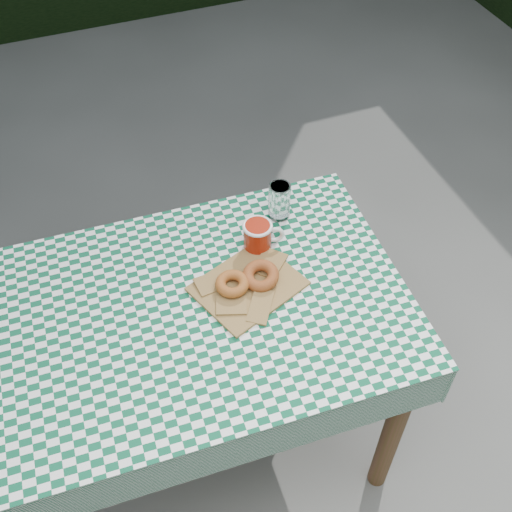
% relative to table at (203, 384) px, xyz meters
% --- Properties ---
extents(ground, '(60.00, 60.00, 0.00)m').
position_rel_table_xyz_m(ground, '(-0.12, 0.14, -0.38)').
color(ground, '#53534E').
rests_on(ground, ground).
extents(table, '(1.15, 0.79, 0.75)m').
position_rel_table_xyz_m(table, '(0.00, 0.00, 0.00)').
color(table, brown).
rests_on(table, ground).
extents(tablecloth, '(1.17, 0.81, 0.01)m').
position_rel_table_xyz_m(tablecloth, '(0.00, 0.00, 0.38)').
color(tablecloth, '#0C5032').
rests_on(tablecloth, table).
extents(paper_bag, '(0.32, 0.29, 0.01)m').
position_rel_table_xyz_m(paper_bag, '(0.16, 0.02, 0.39)').
color(paper_bag, olive).
rests_on(paper_bag, tablecloth).
extents(bagel_front, '(0.11, 0.11, 0.03)m').
position_rel_table_xyz_m(bagel_front, '(0.12, 0.02, 0.41)').
color(bagel_front, '#A25221').
rests_on(bagel_front, paper_bag).
extents(bagel_back, '(0.14, 0.14, 0.03)m').
position_rel_table_xyz_m(bagel_back, '(0.20, 0.02, 0.41)').
color(bagel_back, '#9B4F20').
rests_on(bagel_back, paper_bag).
extents(coffee_mug, '(0.19, 0.19, 0.09)m').
position_rel_table_xyz_m(coffee_mug, '(0.24, 0.15, 0.42)').
color(coffee_mug, maroon).
rests_on(coffee_mug, tablecloth).
extents(drinking_glass, '(0.08, 0.08, 0.12)m').
position_rel_table_xyz_m(drinking_glass, '(0.34, 0.24, 0.44)').
color(drinking_glass, white).
rests_on(drinking_glass, tablecloth).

